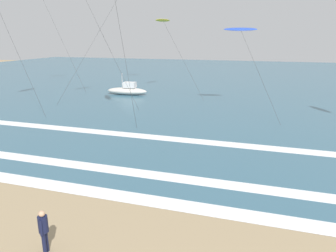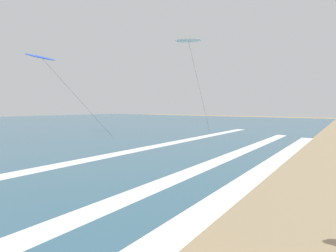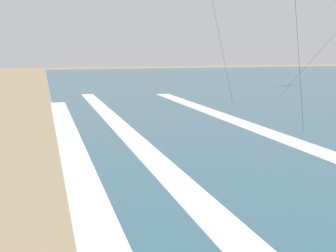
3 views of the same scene
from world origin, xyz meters
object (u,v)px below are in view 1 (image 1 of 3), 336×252
surfer_right_near (44,228)px  kite_blue_low_near (241,30)px  kite_yellow_distant_high (163,21)px  offshore_boat (127,90)px

surfer_right_near → kite_blue_low_near: (4.02, 24.56, 6.79)m
surfer_right_near → kite_blue_low_near: size_ratio=0.20×
surfer_right_near → kite_yellow_distant_high: bearing=101.1°
surfer_right_near → kite_blue_low_near: bearing=80.7°
offshore_boat → surfer_right_near: bearing=-70.9°
offshore_boat → kite_yellow_distant_high: bearing=47.2°
kite_blue_low_near → kite_yellow_distant_high: 13.20m
surfer_right_near → offshore_boat: size_ratio=0.30×
kite_yellow_distant_high → offshore_boat: kite_yellow_distant_high is taller
surfer_right_near → kite_blue_low_near: 25.79m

